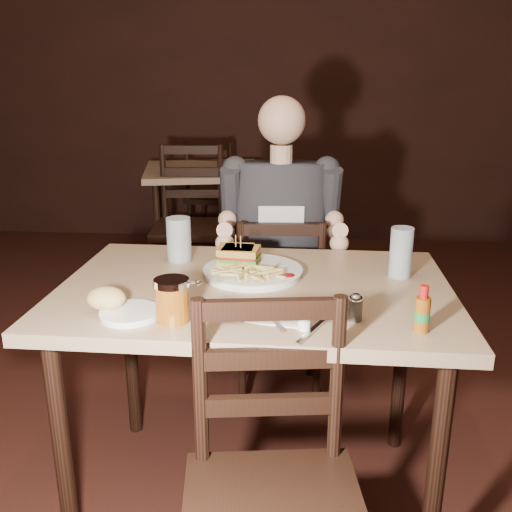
# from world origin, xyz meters

# --- Properties ---
(room_shell) EXTENTS (7.00, 7.00, 7.00)m
(room_shell) POSITION_xyz_m (0.00, 0.00, 1.40)
(room_shell) COLOR black
(room_shell) RESTS_ON ground
(main_table) EXTENTS (1.21, 0.82, 0.77)m
(main_table) POSITION_xyz_m (-0.24, 0.24, 0.69)
(main_table) COLOR tan
(main_table) RESTS_ON ground
(bg_table) EXTENTS (0.94, 0.94, 0.77)m
(bg_table) POSITION_xyz_m (-0.79, 2.50, 0.68)
(bg_table) COLOR tan
(bg_table) RESTS_ON ground
(chair_far) EXTENTS (0.42, 0.45, 0.85)m
(chair_far) POSITION_xyz_m (-0.19, 0.91, 0.42)
(chair_far) COLOR black
(chair_far) RESTS_ON ground
(bg_chair_far) EXTENTS (0.49, 0.52, 0.91)m
(bg_chair_far) POSITION_xyz_m (-0.79, 3.05, 0.45)
(bg_chair_far) COLOR black
(bg_chair_far) RESTS_ON ground
(bg_chair_near) EXTENTS (0.49, 0.53, 0.97)m
(bg_chair_near) POSITION_xyz_m (-0.79, 1.95, 0.49)
(bg_chair_near) COLOR black
(bg_chair_near) RESTS_ON ground
(diner) EXTENTS (0.53, 0.43, 0.88)m
(diner) POSITION_xyz_m (-0.19, 0.86, 0.87)
(diner) COLOR #28282C
(diner) RESTS_ON chair_far
(dinner_plate) EXTENTS (0.32, 0.32, 0.02)m
(dinner_plate) POSITION_xyz_m (-0.26, 0.33, 0.78)
(dinner_plate) COLOR white
(dinner_plate) RESTS_ON main_table
(sandwich_left) EXTENTS (0.12, 0.10, 0.10)m
(sandwich_left) POSITION_xyz_m (-0.32, 0.39, 0.84)
(sandwich_left) COLOR gold
(sandwich_left) RESTS_ON dinner_plate
(sandwich_right) EXTENTS (0.13, 0.11, 0.10)m
(sandwich_right) POSITION_xyz_m (-0.30, 0.38, 0.84)
(sandwich_right) COLOR gold
(sandwich_right) RESTS_ON dinner_plate
(fries_pile) EXTENTS (0.25, 0.18, 0.04)m
(fries_pile) POSITION_xyz_m (-0.26, 0.27, 0.81)
(fries_pile) COLOR tan
(fries_pile) RESTS_ON dinner_plate
(ketchup_dollop) EXTENTS (0.04, 0.04, 0.01)m
(ketchup_dollop) POSITION_xyz_m (-0.14, 0.28, 0.79)
(ketchup_dollop) COLOR maroon
(ketchup_dollop) RESTS_ON dinner_plate
(glass_left) EXTENTS (0.08, 0.08, 0.15)m
(glass_left) POSITION_xyz_m (-0.52, 0.46, 0.85)
(glass_left) COLOR silver
(glass_left) RESTS_ON main_table
(glass_right) EXTENTS (0.07, 0.07, 0.16)m
(glass_right) POSITION_xyz_m (0.21, 0.36, 0.85)
(glass_right) COLOR silver
(glass_right) RESTS_ON main_table
(hot_sauce) EXTENTS (0.04, 0.04, 0.12)m
(hot_sauce) POSITION_xyz_m (0.21, -0.05, 0.83)
(hot_sauce) COLOR brown
(hot_sauce) RESTS_ON main_table
(salt_shaker) EXTENTS (0.03, 0.03, 0.06)m
(salt_shaker) POSITION_xyz_m (-0.09, -0.06, 0.80)
(salt_shaker) COLOR white
(salt_shaker) RESTS_ON main_table
(pepper_shaker) EXTENTS (0.04, 0.04, 0.07)m
(pepper_shaker) POSITION_xyz_m (0.04, 0.00, 0.80)
(pepper_shaker) COLOR #38332D
(pepper_shaker) RESTS_ON main_table
(syrup_dispenser) EXTENTS (0.09, 0.09, 0.12)m
(syrup_dispenser) POSITION_xyz_m (-0.43, -0.04, 0.83)
(syrup_dispenser) COLOR brown
(syrup_dispenser) RESTS_ON main_table
(napkin) EXTENTS (0.18, 0.17, 0.00)m
(napkin) POSITION_xyz_m (-0.16, 0.02, 0.77)
(napkin) COLOR white
(napkin) RESTS_ON main_table
(knife) EXTENTS (0.08, 0.18, 0.00)m
(knife) POSITION_xyz_m (-0.18, -0.01, 0.78)
(knife) COLOR silver
(knife) RESTS_ON napkin
(fork) EXTENTS (0.08, 0.16, 0.01)m
(fork) POSITION_xyz_m (-0.07, -0.08, 0.78)
(fork) COLOR silver
(fork) RESTS_ON napkin
(side_plate) EXTENTS (0.16, 0.16, 0.01)m
(side_plate) POSITION_xyz_m (-0.56, -0.02, 0.78)
(side_plate) COLOR white
(side_plate) RESTS_ON main_table
(bread_roll) EXTENTS (0.11, 0.09, 0.06)m
(bread_roll) POSITION_xyz_m (-0.63, -0.00, 0.81)
(bread_roll) COLOR #DCAE5E
(bread_roll) RESTS_ON side_plate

